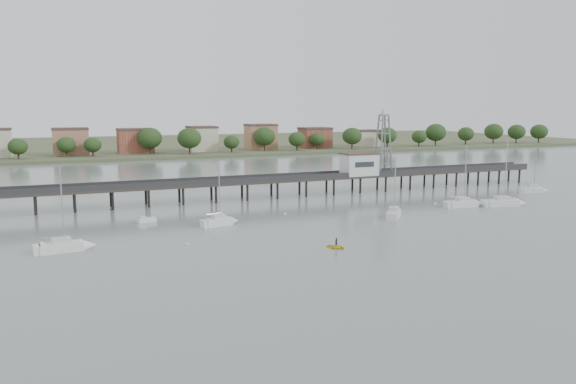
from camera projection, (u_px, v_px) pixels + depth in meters
name	position (u px, v px, depth m)	size (l,w,h in m)	color
ground_plane	(425.00, 271.00, 69.06)	(500.00, 500.00, 0.00)	slate
pier	(260.00, 181.00, 123.21)	(150.00, 5.00, 5.50)	#2D2823
pier_building	(359.00, 164.00, 132.33)	(8.40, 5.40, 5.30)	silver
lattice_tower	(383.00, 145.00, 134.15)	(3.20, 3.20, 15.50)	slate
sailboat_e	(536.00, 190.00, 132.47)	(6.68, 4.04, 10.81)	white
sailboat_c	(395.00, 213.00, 102.92)	(6.09, 6.62, 11.66)	white
sailboat_a	(70.00, 246.00, 78.53)	(7.76, 2.92, 12.60)	white
sailboat_d	(509.00, 203.00, 114.30)	(9.10, 4.58, 14.39)	white
sailboat_b	(223.00, 221.00, 95.65)	(6.75, 3.48, 10.89)	white
sailboat_f	(467.00, 204.00, 113.33)	(8.06, 3.20, 13.00)	white
white_tender	(146.00, 220.00, 98.13)	(3.37, 1.98, 1.23)	white
yellow_dinghy	(336.00, 248.00, 80.18)	(1.89, 0.55, 2.65)	yellow
dinghy_occupant	(336.00, 248.00, 80.18)	(0.46, 1.27, 0.30)	black
mooring_buoys	(317.00, 219.00, 100.39)	(90.05, 16.90, 0.39)	beige
far_shore	(141.00, 145.00, 287.55)	(500.00, 170.00, 10.40)	#475133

